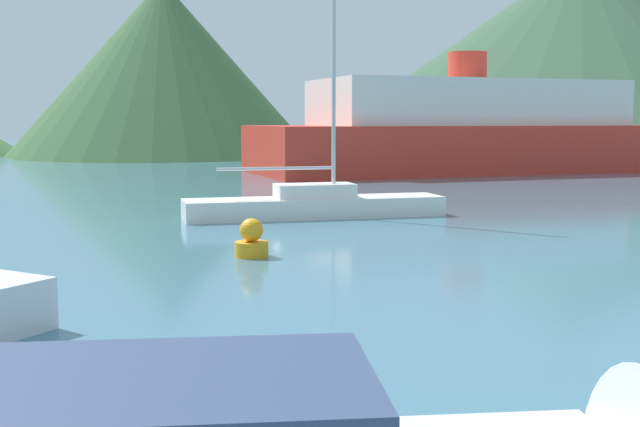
% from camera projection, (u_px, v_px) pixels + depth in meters
% --- Properties ---
extents(sailboat_inner, '(8.04, 2.76, 8.90)m').
position_uv_depth(sailboat_inner, '(315.00, 203.00, 24.25)').
color(sailboat_inner, white).
rests_on(sailboat_inner, ground_plane).
extents(ferry_distant, '(25.53, 13.86, 6.72)m').
position_uv_depth(ferry_distant, '(466.00, 131.00, 45.66)').
color(ferry_distant, red).
rests_on(ferry_distant, ground_plane).
extents(buoy_marker, '(0.73, 0.73, 0.83)m').
position_uv_depth(buoy_marker, '(252.00, 241.00, 17.25)').
color(buoy_marker, orange).
rests_on(buoy_marker, ground_plane).
extents(hill_central, '(25.31, 25.31, 14.30)m').
position_uv_depth(hill_central, '(164.00, 68.00, 66.25)').
color(hill_central, '#3D6038').
rests_on(hill_central, ground_plane).
extents(hill_east, '(49.41, 49.41, 17.25)m').
position_uv_depth(hill_east, '(578.00, 55.00, 70.98)').
color(hill_east, '#38563D').
rests_on(hill_east, ground_plane).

